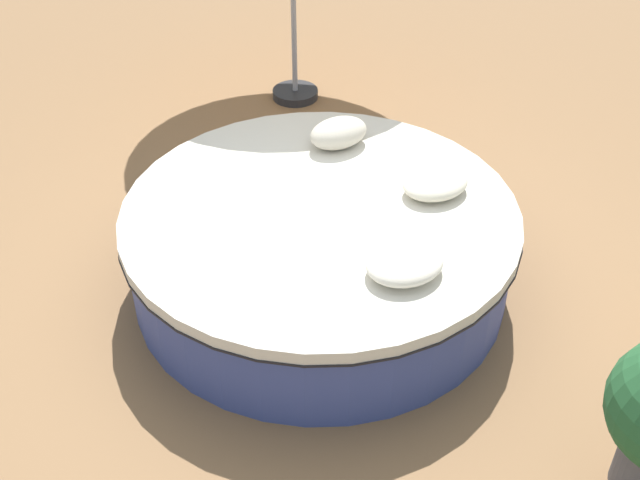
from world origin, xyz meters
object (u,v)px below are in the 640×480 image
at_px(throw_pillow_2, 339,133).
at_px(round_bed, 320,247).
at_px(throw_pillow_1, 435,184).
at_px(throw_pillow_0, 405,263).

bearing_deg(throw_pillow_2, round_bed, 50.49).
bearing_deg(throw_pillow_2, throw_pillow_1, 106.37).
bearing_deg(throw_pillow_1, throw_pillow_2, -73.63).
relative_size(round_bed, throw_pillow_2, 5.93).
height_order(round_bed, throw_pillow_2, throw_pillow_2).
bearing_deg(throw_pillow_2, throw_pillow_0, 74.08).
relative_size(round_bed, throw_pillow_0, 5.49).
distance_m(throw_pillow_0, throw_pillow_1, 0.88).
height_order(throw_pillow_0, throw_pillow_1, throw_pillow_0).
bearing_deg(throw_pillow_1, throw_pillow_0, 41.81).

